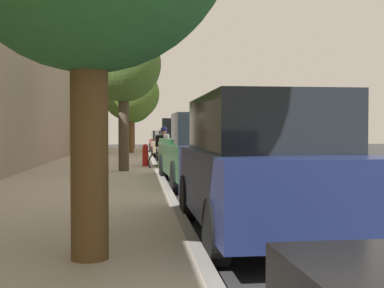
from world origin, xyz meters
TOP-DOWN VIEW (x-y plane):
  - ground at (0.00, 0.00)m, footprint 75.99×75.99m
  - sidewalk at (4.54, 0.00)m, footprint 4.34×47.49m
  - curb_edge at (2.29, 0.00)m, footprint 0.16×47.49m
  - lane_stripe_centre at (-2.70, 0.45)m, footprint 0.14×48.40m
  - lane_stripe_bike_edge at (0.82, 0.00)m, footprint 0.12×47.49m
  - building_facade at (6.96, 0.00)m, footprint 0.50×47.49m
  - parked_sedan_red_nearest at (1.29, -16.23)m, footprint 1.93×4.45m
  - parked_sedan_tan_second at (1.26, -8.48)m, footprint 2.06×4.51m
  - parked_suv_silver_mid at (1.17, -2.38)m, footprint 2.14×4.79m
  - parked_pickup_green_far at (1.24, 5.04)m, footprint 2.19×5.38m
  - parked_suv_dark_blue_farthest at (1.24, 11.54)m, footprint 2.01×4.72m
  - bicycle_at_curb at (1.83, 0.00)m, footprint 1.63×0.78m
  - cyclist_with_backpack at (2.05, -0.44)m, footprint 0.52×0.56m
  - street_tree_near_cyclist at (3.46, -20.63)m, footprint 3.36×3.36m
  - street_tree_mid_block at (3.46, -12.68)m, footprint 3.50×3.50m
  - street_tree_far_end at (3.46, 1.53)m, footprint 2.49×2.49m
  - pedestrian_on_phone at (5.22, -9.29)m, footprint 0.40×0.54m
  - fire_hydrant at (2.72, -0.73)m, footprint 0.22×0.22m

SIDE VIEW (x-z plane):
  - ground at x=0.00m, z-range 0.00..0.00m
  - lane_stripe_bike_edge at x=0.82m, z-range 0.00..0.01m
  - lane_stripe_centre at x=-2.70m, z-range 0.00..0.01m
  - sidewalk at x=4.54m, z-range 0.00..0.17m
  - curb_edge at x=2.29m, z-range 0.00..0.17m
  - bicycle_at_curb at x=1.83m, z-range -0.01..0.78m
  - fire_hydrant at x=2.72m, z-range 0.17..1.01m
  - parked_sedan_red_nearest at x=1.29m, z-range -0.01..1.51m
  - parked_sedan_tan_second at x=1.26m, z-range -0.01..1.51m
  - parked_pickup_green_far at x=1.24m, z-range -0.07..1.88m
  - cyclist_with_backpack at x=2.05m, z-range 0.18..1.85m
  - parked_suv_silver_mid at x=1.17m, z-range 0.03..2.02m
  - parked_suv_dark_blue_farthest at x=1.24m, z-range 0.03..2.02m
  - pedestrian_on_phone at x=5.22m, z-range 0.27..1.90m
  - building_facade at x=6.96m, z-range 0.00..6.84m
  - street_tree_far_end at x=3.46m, z-range 1.27..6.11m
  - street_tree_mid_block at x=3.46m, z-range 1.12..6.38m
  - street_tree_near_cyclist at x=3.46m, z-range 1.13..6.65m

